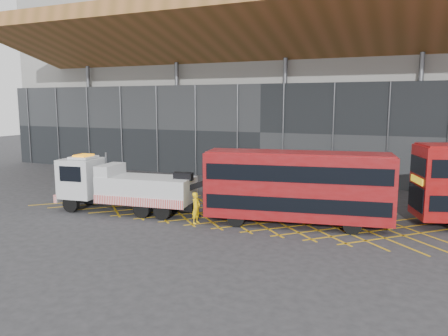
% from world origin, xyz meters
% --- Properties ---
extents(ground_plane, '(120.00, 120.00, 0.00)m').
position_xyz_m(ground_plane, '(0.00, 0.00, 0.00)').
color(ground_plane, '#2A292C').
extents(road_markings, '(26.36, 7.16, 0.01)m').
position_xyz_m(road_markings, '(4.80, 0.00, 0.01)').
color(road_markings, gold).
rests_on(road_markings, ground_plane).
extents(construction_building, '(55.00, 23.97, 18.00)m').
position_xyz_m(construction_building, '(1.92, 18.40, 8.98)').
color(construction_building, gray).
rests_on(construction_building, ground_plane).
extents(recovery_truck, '(9.84, 3.27, 3.41)m').
position_xyz_m(recovery_truck, '(-1.96, -2.40, 1.57)').
color(recovery_truck, black).
rests_on(recovery_truck, ground_plane).
extents(bus_towed, '(9.88, 3.93, 3.92)m').
position_xyz_m(bus_towed, '(8.32, -1.15, 2.18)').
color(bus_towed, maroon).
rests_on(bus_towed, ground_plane).
extents(worker, '(0.45, 0.64, 1.69)m').
position_xyz_m(worker, '(3.28, -2.88, 0.84)').
color(worker, yellow).
rests_on(worker, ground_plane).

